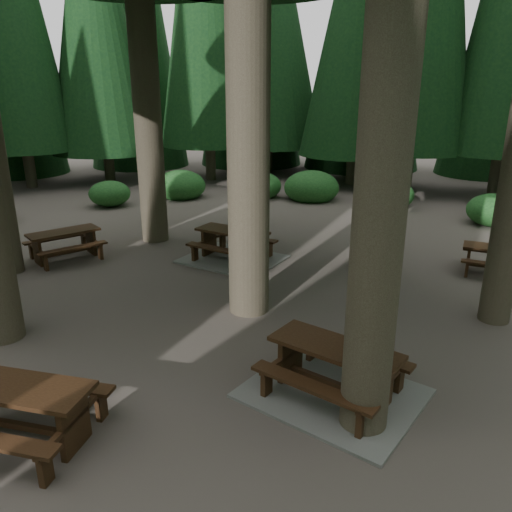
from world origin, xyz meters
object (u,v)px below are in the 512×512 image
at_px(picnic_table_c, 233,250).
at_px(picnic_table_d, 497,256).
at_px(picnic_table_e, 21,404).
at_px(picnic_table_a, 333,378).
at_px(picnic_table_b, 64,240).

height_order(picnic_table_c, picnic_table_d, picnic_table_c).
bearing_deg(picnic_table_e, picnic_table_c, 85.36).
relative_size(picnic_table_a, picnic_table_c, 1.06).
distance_m(picnic_table_b, picnic_table_d, 11.41).
xyz_separation_m(picnic_table_a, picnic_table_d, (2.00, 6.95, 0.16)).
distance_m(picnic_table_a, picnic_table_e, 4.41).
xyz_separation_m(picnic_table_b, picnic_table_d, (10.66, 4.07, -0.06)).
height_order(picnic_table_a, picnic_table_e, picnic_table_a).
xyz_separation_m(picnic_table_d, picnic_table_e, (-5.38, -9.78, 0.08)).
distance_m(picnic_table_b, picnic_table_c, 4.62).
bearing_deg(picnic_table_e, picnic_table_a, 27.16).
bearing_deg(picnic_table_e, picnic_table_b, 119.93).
xyz_separation_m(picnic_table_b, picnic_table_e, (5.28, -5.71, 0.02)).
xyz_separation_m(picnic_table_a, picnic_table_c, (-4.48, 4.86, 0.00)).
xyz_separation_m(picnic_table_c, picnic_table_e, (1.10, -7.69, 0.25)).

